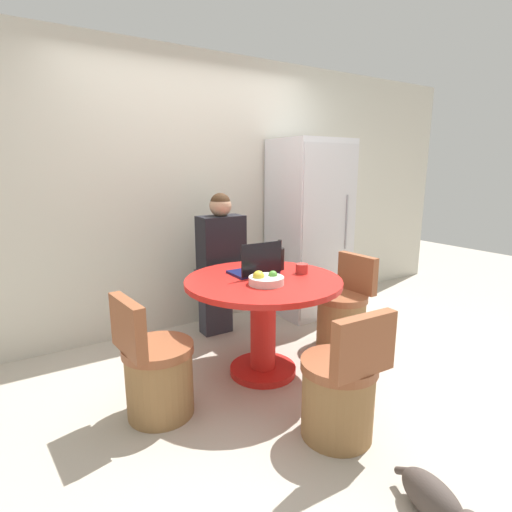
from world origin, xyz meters
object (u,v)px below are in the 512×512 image
(chair_left_side, at_px, (157,374))
(chair_near_camera, at_px, (340,393))
(person_seated, at_px, (219,260))
(laptop, at_px, (256,267))
(dining_table, at_px, (263,306))
(chair_right_side, at_px, (343,315))
(fruit_bowl, at_px, (266,280))
(cat, at_px, (435,500))
(refrigerator, at_px, (309,229))
(bottle, at_px, (280,258))

(chair_left_side, bearing_deg, chair_near_camera, -139.17)
(person_seated, bearing_deg, laptop, 87.42)
(dining_table, bearing_deg, laptop, 82.60)
(dining_table, bearing_deg, chair_left_side, -173.83)
(chair_right_side, bearing_deg, fruit_bowl, -82.02)
(dining_table, xyz_separation_m, cat, (-0.07, -1.51, -0.44))
(dining_table, relative_size, person_seated, 0.86)
(chair_near_camera, bearing_deg, fruit_bowl, -85.06)
(chair_left_side, distance_m, fruit_bowl, 0.94)
(laptop, bearing_deg, chair_near_camera, 87.16)
(chair_right_side, bearing_deg, cat, -33.62)
(refrigerator, bearing_deg, chair_near_camera, -124.22)
(refrigerator, distance_m, chair_near_camera, 2.21)
(person_seated, bearing_deg, chair_right_side, 136.97)
(chair_near_camera, distance_m, person_seated, 1.72)
(dining_table, distance_m, fruit_bowl, 0.29)
(dining_table, bearing_deg, refrigerator, 37.47)
(refrigerator, distance_m, dining_table, 1.50)
(bottle, relative_size, cat, 0.52)
(chair_left_side, bearing_deg, fruit_bowl, -99.20)
(dining_table, xyz_separation_m, laptop, (0.02, 0.13, 0.27))
(person_seated, xyz_separation_m, bottle, (0.21, -0.64, 0.12))
(laptop, bearing_deg, chair_left_side, 14.05)
(chair_near_camera, xyz_separation_m, laptop, (0.05, 0.99, 0.53))
(chair_left_side, height_order, fruit_bowl, fruit_bowl)
(cat, bearing_deg, laptop, -175.05)
(chair_left_side, bearing_deg, dining_table, -90.00)
(chair_near_camera, distance_m, laptop, 1.12)
(chair_left_side, xyz_separation_m, laptop, (0.87, 0.22, 0.53))
(chair_near_camera, relative_size, person_seated, 0.60)
(chair_near_camera, relative_size, chair_left_side, 1.00)
(chair_near_camera, bearing_deg, chair_right_side, -132.58)
(dining_table, xyz_separation_m, chair_right_side, (0.86, 0.04, -0.26))
(refrigerator, height_order, person_seated, refrigerator)
(bottle, bearing_deg, dining_table, -148.59)
(chair_near_camera, xyz_separation_m, chair_left_side, (-0.82, 0.77, 0.00))
(refrigerator, xyz_separation_m, laptop, (-1.14, -0.76, -0.11))
(refrigerator, distance_m, bottle, 1.16)
(person_seated, height_order, cat, person_seated)
(chair_left_side, height_order, cat, chair_left_side)
(fruit_bowl, bearing_deg, laptop, 72.10)
(laptop, bearing_deg, fruit_bowl, 72.10)
(fruit_bowl, bearing_deg, cat, -90.03)
(dining_table, bearing_deg, person_seated, 86.66)
(chair_right_side, height_order, bottle, bottle)
(refrigerator, height_order, bottle, refrigerator)
(chair_right_side, relative_size, laptop, 2.34)
(chair_near_camera, height_order, cat, chair_near_camera)
(refrigerator, relative_size, laptop, 5.33)
(fruit_bowl, relative_size, bottle, 1.03)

